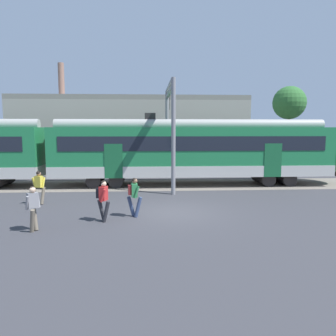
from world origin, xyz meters
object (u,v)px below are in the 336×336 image
Objects in this scene: pedestrian_green at (134,194)px; commuter_train at (60,151)px; pedestrian_yellow at (39,185)px; pedestrian_grey at (33,204)px; pedestrian_red at (103,197)px.

commuter_train is at bearing 122.75° from pedestrian_green.
pedestrian_yellow is 4.47m from pedestrian_grey.
commuter_train is at bearing 114.45° from pedestrian_red.
pedestrian_red is (3.88, -8.53, -1.26)m from commuter_train.
commuter_train is 22.83× the size of pedestrian_green.
commuter_train is 22.83× the size of pedestrian_grey.
pedestrian_yellow and pedestrian_green have the same top height.
pedestrian_yellow is 5.38m from pedestrian_green.
commuter_train is 5.51m from pedestrian_yellow.
commuter_train is 9.85m from pedestrian_grey.
pedestrian_red is at bearing -65.55° from commuter_train.
pedestrian_grey is 3.97m from pedestrian_green.
pedestrian_grey is at bearing -153.65° from pedestrian_green.
pedestrian_grey is 1.00× the size of pedestrian_red.
commuter_train is 9.45m from pedestrian_red.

